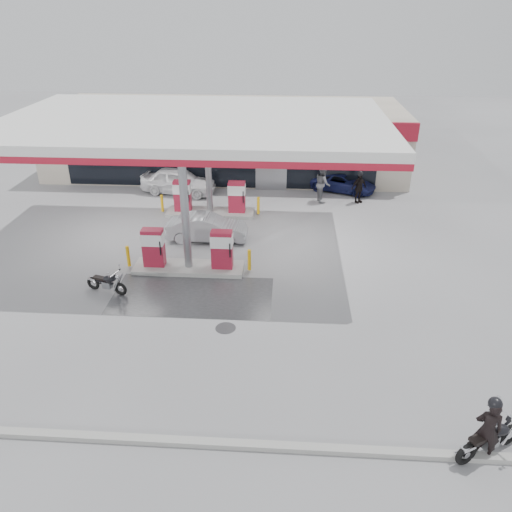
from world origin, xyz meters
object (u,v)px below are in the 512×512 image
at_px(parked_car_right, 343,182).
at_px(parked_motorcycle, 107,283).
at_px(parked_car_left, 115,168).
at_px(biker_walking, 359,188).
at_px(attendant, 323,184).
at_px(biker_main, 488,430).
at_px(pump_island_far, 210,201).
at_px(main_motorcycle, 490,439).
at_px(hatchback_silver, 207,228).
at_px(pump_island_near, 188,254).
at_px(sedan_white, 178,181).

bearing_deg(parked_car_right, parked_motorcycle, 161.46).
relative_size(parked_car_left, biker_walking, 2.72).
bearing_deg(attendant, biker_main, -178.82).
xyz_separation_m(pump_island_far, parked_car_left, (-6.72, 5.38, -0.05)).
distance_m(main_motorcycle, hatchback_silver, 14.58).
relative_size(parked_motorcycle, parked_car_right, 0.46).
distance_m(pump_island_near, main_motorcycle, 12.60).
distance_m(pump_island_far, parked_car_right, 8.22).
relative_size(biker_main, sedan_white, 0.41).
bearing_deg(main_motorcycle, parked_car_left, 99.43).
xyz_separation_m(attendant, parked_car_right, (1.30, 1.70, -0.49)).
bearing_deg(biker_walking, parked_car_left, 133.43).
bearing_deg(sedan_white, biker_walking, -84.64).
distance_m(pump_island_far, parked_motorcycle, 8.43).
distance_m(pump_island_far, biker_main, 17.32).
xyz_separation_m(pump_island_far, parked_motorcycle, (-2.74, -7.97, -0.31)).
bearing_deg(parked_motorcycle, hatchback_silver, 74.52).
distance_m(main_motorcycle, biker_walking, 17.02).
xyz_separation_m(parked_motorcycle, parked_car_right, (9.92, 11.97, 0.12)).
bearing_deg(parked_motorcycle, biker_walking, 60.55).
bearing_deg(biker_main, pump_island_far, -47.19).
height_order(pump_island_far, parked_car_right, pump_island_far).
bearing_deg(parked_car_right, pump_island_far, 140.24).
relative_size(pump_island_far, parked_car_right, 1.38).
bearing_deg(biker_walking, parked_motorcycle, -170.36).
xyz_separation_m(biker_main, biker_walking, (-1.04, 17.07, -0.02)).
xyz_separation_m(pump_island_far, main_motorcycle, (9.04, -14.77, -0.25)).
bearing_deg(parked_motorcycle, parked_car_right, 67.00).
distance_m(pump_island_far, parked_car_left, 8.61).
distance_m(main_motorcycle, parked_car_right, 18.87).
xyz_separation_m(main_motorcycle, attendant, (-3.16, 17.07, 0.54)).
bearing_deg(biker_main, parked_motorcycle, -18.73).
bearing_deg(parked_car_left, pump_island_far, -129.41).
distance_m(pump_island_near, hatchback_silver, 2.93).
xyz_separation_m(parked_motorcycle, sedan_white, (0.48, 11.01, 0.32)).
xyz_separation_m(biker_main, parked_car_right, (-1.69, 18.87, -0.35)).
bearing_deg(biker_main, hatchback_silver, -42.06).
bearing_deg(pump_island_far, sedan_white, 126.65).
xyz_separation_m(main_motorcycle, parked_motorcycle, (-11.78, 6.81, -0.06)).
bearing_deg(biker_walking, main_motorcycle, -120.17).
xyz_separation_m(sedan_white, parked_car_left, (-4.46, 2.33, -0.06)).
relative_size(sedan_white, parked_car_left, 0.93).
distance_m(main_motorcycle, parked_motorcycle, 13.61).
bearing_deg(sedan_white, main_motorcycle, -137.47).
bearing_deg(main_motorcycle, attendant, 71.88).
bearing_deg(pump_island_near, biker_walking, 46.33).
relative_size(pump_island_far, main_motorcycle, 2.77).
distance_m(pump_island_near, biker_walking, 11.34).
bearing_deg(pump_island_near, parked_car_left, 120.57).
xyz_separation_m(biker_main, parked_car_left, (-15.59, 20.25, -0.20)).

